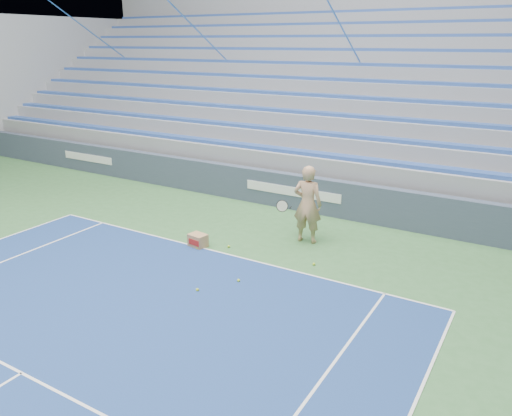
{
  "coord_description": "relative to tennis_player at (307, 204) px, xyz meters",
  "views": [
    {
      "loc": [
        6.55,
        2.63,
        4.96
      ],
      "look_at": [
        0.72,
        12.38,
        1.15
      ],
      "focal_mm": 35.0,
      "sensor_mm": 36.0,
      "label": 1
    }
  ],
  "objects": [
    {
      "name": "tennis_ball_0",
      "position": [
        -0.77,
        -3.64,
        -0.98
      ],
      "size": [
        0.07,
        0.07,
        0.07
      ],
      "primitive_type": "sphere",
      "color": "#B1CF2A",
      "rests_on": "ground"
    },
    {
      "name": "tennis_player",
      "position": [
        0.0,
        0.0,
        0.0
      ],
      "size": [
        1.01,
        0.91,
        2.04
      ],
      "color": "tan",
      "rests_on": "ground"
    },
    {
      "name": "tennis_ball_1",
      "position": [
        0.78,
        -1.23,
        -0.98
      ],
      "size": [
        0.07,
        0.07,
        0.07
      ],
      "primitive_type": "sphere",
      "color": "#B1CF2A",
      "rests_on": "ground"
    },
    {
      "name": "ball_box",
      "position": [
        -2.22,
        -1.71,
        -0.85
      ],
      "size": [
        0.48,
        0.4,
        0.33
      ],
      "color": "#A57A50",
      "rests_on": "ground"
    },
    {
      "name": "tennis_ball_2",
      "position": [
        -2.11,
        -1.87,
        -0.98
      ],
      "size": [
        0.07,
        0.07,
        0.07
      ],
      "primitive_type": "sphere",
      "color": "#B1CF2A",
      "rests_on": "ground"
    },
    {
      "name": "bleachers",
      "position": [
        -1.49,
        7.96,
        1.34
      ],
      "size": [
        31.0,
        9.15,
        7.3
      ],
      "color": "gray",
      "rests_on": "ground"
    },
    {
      "name": "tennis_ball_4",
      "position": [
        -1.51,
        -1.38,
        -0.98
      ],
      "size": [
        0.07,
        0.07,
        0.07
      ],
      "primitive_type": "sphere",
      "color": "#B1CF2A",
      "rests_on": "ground"
    },
    {
      "name": "sponsor_barrier",
      "position": [
        -1.49,
        2.24,
        -0.47
      ],
      "size": [
        30.0,
        0.32,
        1.1
      ],
      "color": "#384356",
      "rests_on": "ground"
    },
    {
      "name": "tennis_ball_3",
      "position": [
        -0.27,
        -2.84,
        -0.98
      ],
      "size": [
        0.07,
        0.07,
        0.07
      ],
      "primitive_type": "sphere",
      "color": "#B1CF2A",
      "rests_on": "ground"
    }
  ]
}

